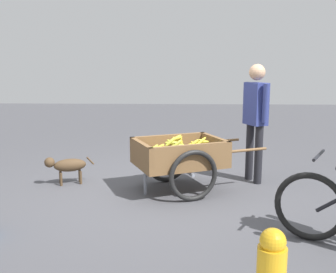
% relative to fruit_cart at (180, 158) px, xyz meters
% --- Properties ---
extents(ground_plane, '(24.00, 24.00, 0.00)m').
position_rel_fruit_cart_xyz_m(ground_plane, '(0.24, 0.23, -0.44)').
color(ground_plane, '#47474C').
extents(fruit_cart, '(1.82, 1.36, 0.71)m').
position_rel_fruit_cart_xyz_m(fruit_cart, '(0.00, 0.00, 0.00)').
color(fruit_cart, brown).
rests_on(fruit_cart, ground).
extents(vendor_person, '(0.32, 0.52, 1.65)m').
position_rel_fruit_cart_xyz_m(vendor_person, '(-1.04, -0.46, 0.55)').
color(vendor_person, black).
rests_on(vendor_person, ground).
extents(dog, '(0.64, 0.33, 0.40)m').
position_rel_fruit_cart_xyz_m(dog, '(1.56, -0.21, -0.17)').
color(dog, '#4C3823').
rests_on(dog, ground).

